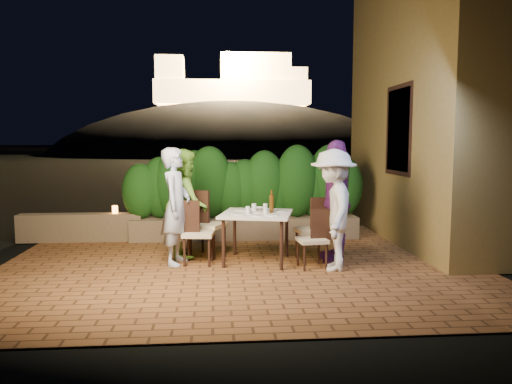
{
  "coord_description": "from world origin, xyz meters",
  "views": [
    {
      "loc": [
        -0.35,
        -6.88,
        1.82
      ],
      "look_at": [
        0.26,
        0.57,
        1.05
      ],
      "focal_mm": 35.0,
      "sensor_mm": 36.0,
      "label": 1
    }
  ],
  "objects": [
    {
      "name": "chair_right_front",
      "position": [
        1.02,
        0.06,
        0.42
      ],
      "size": [
        0.44,
        0.44,
        0.85
      ],
      "primitive_type": null,
      "rotation": [
        0.0,
        0.0,
        3.27
      ],
      "color": "black",
      "rests_on": "ground"
    },
    {
      "name": "terrace_floor",
      "position": [
        0.0,
        0.5,
        -0.07
      ],
      "size": [
        7.0,
        6.0,
        0.15
      ],
      "primitive_type": "cube",
      "color": "brown",
      "rests_on": "ground"
    },
    {
      "name": "plate_se",
      "position": [
        0.61,
        0.62,
        0.76
      ],
      "size": [
        0.24,
        0.24,
        0.01
      ],
      "primitive_type": "cylinder",
      "color": "white",
      "rests_on": "dining_table"
    },
    {
      "name": "glass_ne",
      "position": [
        0.38,
        0.32,
        0.8
      ],
      "size": [
        0.06,
        0.06,
        0.11
      ],
      "primitive_type": "cylinder",
      "color": "silver",
      "rests_on": "dining_table"
    },
    {
      "name": "plate_ne",
      "position": [
        0.45,
        0.19,
        0.76
      ],
      "size": [
        0.24,
        0.24,
        0.01
      ],
      "primitive_type": "cylinder",
      "color": "white",
      "rests_on": "dining_table"
    },
    {
      "name": "chair_left_back",
      "position": [
        -0.47,
        0.93,
        0.52
      ],
      "size": [
        0.64,
        0.64,
        1.04
      ],
      "primitive_type": null,
      "rotation": [
        0.0,
        0.0,
        -0.45
      ],
      "color": "black",
      "rests_on": "ground"
    },
    {
      "name": "fortress",
      "position": [
        2.0,
        60.0,
        10.5
      ],
      "size": [
        26.0,
        8.0,
        8.0
      ],
      "primitive_type": null,
      "color": "#FFCC7A",
      "rests_on": "hill"
    },
    {
      "name": "chair_left_front",
      "position": [
        -0.61,
        0.42,
        0.47
      ],
      "size": [
        0.49,
        0.49,
        0.95
      ],
      "primitive_type": null,
      "rotation": [
        0.0,
        0.0,
        -0.12
      ],
      "color": "black",
      "rests_on": "ground"
    },
    {
      "name": "diner_blue",
      "position": [
        -0.93,
        0.44,
        0.86
      ],
      "size": [
        0.54,
        0.7,
        1.72
      ],
      "primitive_type": "imported",
      "rotation": [
        0.0,
        0.0,
        1.35
      ],
      "color": "#ACBCDD",
      "rests_on": "ground"
    },
    {
      "name": "plate_centre",
      "position": [
        0.26,
        0.5,
        0.76
      ],
      "size": [
        0.2,
        0.2,
        0.01
      ],
      "primitive_type": "cylinder",
      "color": "white",
      "rests_on": "dining_table"
    },
    {
      "name": "bowl",
      "position": [
        0.3,
        0.77,
        0.77
      ],
      "size": [
        0.24,
        0.24,
        0.04
      ],
      "primitive_type": "imported",
      "rotation": [
        0.0,
        0.0,
        -0.45
      ],
      "color": "white",
      "rests_on": "dining_table"
    },
    {
      "name": "plate_nw",
      "position": [
        -0.02,
        0.32,
        0.76
      ],
      "size": [
        0.2,
        0.2,
        0.01
      ],
      "primitive_type": "cylinder",
      "color": "white",
      "rests_on": "dining_table"
    },
    {
      "name": "parapet",
      "position": [
        -2.8,
        2.3,
        0.25
      ],
      "size": [
        2.2,
        0.3,
        0.5
      ],
      "primitive_type": "cube",
      "color": "brown",
      "rests_on": "ground"
    },
    {
      "name": "glass_nw",
      "position": [
        0.12,
        0.36,
        0.81
      ],
      "size": [
        0.07,
        0.07,
        0.11
      ],
      "primitive_type": "cylinder",
      "color": "silver",
      "rests_on": "dining_table"
    },
    {
      "name": "planter",
      "position": [
        0.2,
        2.3,
        0.2
      ],
      "size": [
        4.2,
        0.55,
        0.4
      ],
      "primitive_type": "cube",
      "color": "brown",
      "rests_on": "ground"
    },
    {
      "name": "window_frame",
      "position": [
        2.81,
        1.5,
        2.0
      ],
      "size": [
        0.06,
        1.15,
        1.55
      ],
      "primitive_type": "cube",
      "color": "black",
      "rests_on": "building_wall"
    },
    {
      "name": "parapet_lamp",
      "position": [
        -2.18,
        2.3,
        0.57
      ],
      "size": [
        0.1,
        0.1,
        0.14
      ],
      "primitive_type": "cylinder",
      "color": "orange",
      "rests_on": "parapet"
    },
    {
      "name": "plate_front",
      "position": [
        0.25,
        0.14,
        0.76
      ],
      "size": [
        0.21,
        0.21,
        0.01
      ],
      "primitive_type": "cylinder",
      "color": "white",
      "rests_on": "dining_table"
    },
    {
      "name": "glass_se",
      "position": [
        0.41,
        0.61,
        0.81
      ],
      "size": [
        0.07,
        0.07,
        0.12
      ],
      "primitive_type": "cylinder",
      "color": "silver",
      "rests_on": "dining_table"
    },
    {
      "name": "chair_right_back",
      "position": [
        1.11,
        0.53,
        0.48
      ],
      "size": [
        0.5,
        0.5,
        0.96
      ],
      "primitive_type": null,
      "rotation": [
        0.0,
        0.0,
        3.28
      ],
      "color": "black",
      "rests_on": "ground"
    },
    {
      "name": "ground",
      "position": [
        0.0,
        0.0,
        -0.02
      ],
      "size": [
        400.0,
        400.0,
        0.0
      ],
      "primitive_type": "plane",
      "color": "black",
      "rests_on": "ground"
    },
    {
      "name": "diner_purple",
      "position": [
        1.47,
        0.47,
        0.92
      ],
      "size": [
        0.53,
        1.11,
        1.83
      ],
      "primitive_type": "imported",
      "rotation": [
        0.0,
        0.0,
        -1.65
      ],
      "color": "#652570",
      "rests_on": "ground"
    },
    {
      "name": "diner_white",
      "position": [
        1.3,
        -0.06,
        0.85
      ],
      "size": [
        0.78,
        1.18,
        1.71
      ],
      "primitive_type": "imported",
      "rotation": [
        0.0,
        0.0,
        -1.71
      ],
      "color": "silver",
      "rests_on": "ground"
    },
    {
      "name": "diner_green",
      "position": [
        -0.81,
        0.97,
        0.85
      ],
      "size": [
        0.73,
        0.89,
        1.69
      ],
      "primitive_type": "imported",
      "rotation": [
        0.0,
        0.0,
        1.68
      ],
      "color": "#7AC43D",
      "rests_on": "ground"
    },
    {
      "name": "hill",
      "position": [
        2.0,
        60.0,
        -4.0
      ],
      "size": [
        52.0,
        40.0,
        22.0
      ],
      "primitive_type": "ellipsoid",
      "color": "black",
      "rests_on": "ground"
    },
    {
      "name": "dining_table",
      "position": [
        0.26,
        0.47,
        0.38
      ],
      "size": [
        1.21,
        1.21,
        0.75
      ],
      "primitive_type": null,
      "rotation": [
        0.0,
        0.0,
        -0.23
      ],
      "color": "white",
      "rests_on": "ground"
    },
    {
      "name": "window_pane",
      "position": [
        2.82,
        1.5,
        2.0
      ],
      "size": [
        0.08,
        1.0,
        1.4
      ],
      "primitive_type": "cube",
      "color": "black",
      "rests_on": "building_wall"
    },
    {
      "name": "building_wall",
      "position": [
        3.6,
        2.0,
        2.5
      ],
      "size": [
        1.6,
        5.0,
        5.0
      ],
      "primitive_type": "cube",
      "color": "olive",
      "rests_on": "ground"
    },
    {
      "name": "beer_bottle",
      "position": [
        0.48,
        0.45,
        0.92
      ],
      "size": [
        0.07,
        0.07,
        0.34
      ],
      "primitive_type": null,
      "color": "#472A0B",
      "rests_on": "dining_table"
    },
    {
      "name": "plate_sw",
      "position": [
        0.07,
        0.74,
        0.76
      ],
      "size": [
        0.22,
        0.22,
        0.01
      ],
      "primitive_type": "cylinder",
      "color": "white",
      "rests_on": "dining_table"
    },
    {
      "name": "glass_sw",
      "position": [
        0.23,
        0.62,
        0.81
      ],
      "size": [
        0.07,
        0.07,
        0.12
      ],
      "primitive_type": "cylinder",
      "color": "silver",
      "rests_on": "dining_table"
    },
    {
      "name": "hedge",
      "position": [
        0.2,
        2.3,
        0.95
      ],
      "size": [
        4.0,
        0.7,
        1.1
      ],
      "primitive_type": null,
      "color": "#154111",
      "rests_on": "planter"
    }
  ]
}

